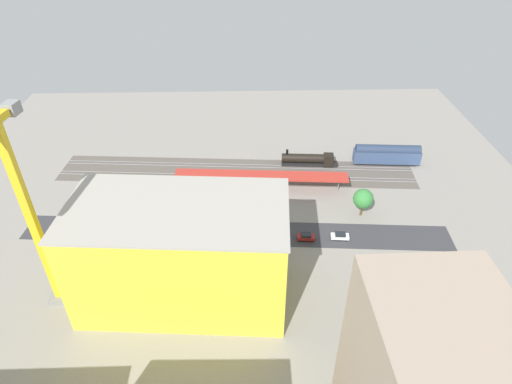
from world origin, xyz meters
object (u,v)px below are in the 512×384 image
platform_canopy_near (261,176)px  passenger_coach (387,154)px  parked_car_1 (306,237)px  tower_crane (22,212)px  street_tree_2 (363,199)px  parked_car_3 (233,238)px  box_truck_0 (157,239)px  locomotive (310,160)px  traffic_light (270,205)px  parked_car_4 (200,240)px  parked_car_0 (340,236)px  construction_building (182,254)px  street_tree_0 (136,206)px  parked_car_2 (271,238)px  box_truck_1 (263,237)px  street_tree_1 (255,202)px

platform_canopy_near → passenger_coach: 39.26m
parked_car_1 → tower_crane: size_ratio=0.11×
street_tree_2 → passenger_coach: bearing=-118.1°
parked_car_3 → box_truck_0: box_truck_0 is taller
locomotive → traffic_light: (13.33, 25.33, 2.78)m
parked_car_4 → box_truck_0: bearing=2.2°
passenger_coach → box_truck_0: bearing=28.5°
parked_car_0 → passenger_coach: bearing=-121.0°
construction_building → street_tree_2: construction_building is taller
street_tree_0 → parked_car_2: bearing=165.4°
parked_car_4 → street_tree_2: 40.85m
parked_car_2 → parked_car_4: 16.58m
parked_car_1 → construction_building: construction_building is taller
parked_car_4 → tower_crane: (26.78, 17.30, 22.46)m
street_tree_0 → box_truck_1: bearing=163.8°
box_truck_1 → street_tree_2: size_ratio=1.13×
locomotive → parked_car_0: 33.07m
platform_canopy_near → construction_building: (16.61, 36.69, 6.43)m
locomotive → tower_crane: (56.74, 50.67, 21.45)m
street_tree_1 → traffic_light: (-3.63, 0.16, -0.91)m
parked_car_3 → construction_building: construction_building is taller
street_tree_0 → street_tree_1: (-28.60, 0.36, 1.01)m
parked_car_2 → tower_crane: size_ratio=0.12×
parked_car_0 → parked_car_2: parked_car_0 is taller
construction_building → tower_crane: size_ratio=0.97×
parked_car_1 → street_tree_0: 41.28m
platform_canopy_near → tower_crane: tower_crane is taller
locomotive → tower_crane: size_ratio=0.41×
tower_crane → parked_car_4: bearing=-147.1°
parked_car_3 → street_tree_2: street_tree_2 is taller
street_tree_2 → traffic_light: bearing=2.9°
street_tree_0 → street_tree_1: street_tree_1 is taller
parked_car_4 → street_tree_1: bearing=-147.8°
parked_car_3 → tower_crane: (34.40, 17.79, 22.48)m
parked_car_0 → traffic_light: size_ratio=0.63×
parked_car_4 → box_truck_0: size_ratio=0.49×
tower_crane → box_truck_1: (-41.43, -17.05, -21.63)m
parked_car_2 → parked_car_0: bearing=-179.2°
construction_building → street_tree_0: construction_building is taller
tower_crane → box_truck_0: (-17.04, -16.93, -21.49)m
passenger_coach → street_tree_0: size_ratio=2.71×
parked_car_0 → parked_car_1: size_ratio=1.03×
parked_car_1 → street_tree_2: street_tree_2 is taller
street_tree_0 → traffic_light: 32.23m
parked_car_0 → parked_car_2: size_ratio=0.88×
street_tree_0 → box_truck_0: bearing=123.3°
street_tree_1 → passenger_coach: bearing=-147.5°
passenger_coach → construction_building: (54.05, 48.46, 7.37)m
tower_crane → street_tree_0: tower_crane is taller
passenger_coach → street_tree_0: 72.48m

